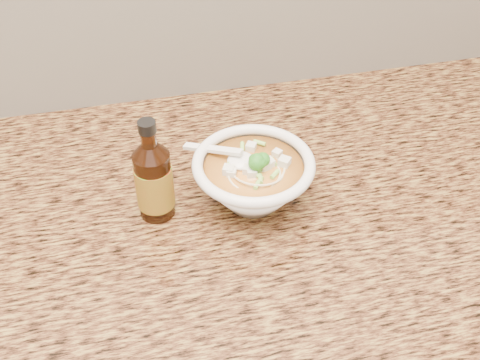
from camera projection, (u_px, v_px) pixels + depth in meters
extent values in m
cube|color=olive|center=(130.00, 230.00, 0.89)|extent=(4.00, 0.68, 0.04)
cylinder|color=white|center=(253.00, 199.00, 0.91)|extent=(0.07, 0.07, 0.01)
torus|color=white|center=(254.00, 164.00, 0.86)|extent=(0.18, 0.18, 0.02)
torus|color=beige|center=(247.00, 171.00, 0.86)|extent=(0.11, 0.11, 0.00)
torus|color=beige|center=(263.00, 174.00, 0.86)|extent=(0.07, 0.07, 0.00)
torus|color=beige|center=(250.00, 162.00, 0.88)|extent=(0.11, 0.11, 0.00)
torus|color=beige|center=(243.00, 166.00, 0.87)|extent=(0.07, 0.07, 0.00)
torus|color=beige|center=(253.00, 177.00, 0.86)|extent=(0.08, 0.08, 0.00)
torus|color=beige|center=(256.00, 168.00, 0.87)|extent=(0.06, 0.06, 0.00)
torus|color=beige|center=(259.00, 174.00, 0.86)|extent=(0.05, 0.05, 0.00)
torus|color=beige|center=(256.00, 165.00, 0.88)|extent=(0.12, 0.12, 0.00)
torus|color=beige|center=(249.00, 170.00, 0.88)|extent=(0.10, 0.10, 0.00)
cube|color=silver|center=(280.00, 164.00, 0.86)|extent=(0.02, 0.02, 0.01)
cube|color=silver|center=(246.00, 153.00, 0.88)|extent=(0.02, 0.02, 0.01)
cube|color=silver|center=(241.00, 170.00, 0.85)|extent=(0.02, 0.02, 0.01)
cube|color=silver|center=(270.00, 174.00, 0.85)|extent=(0.02, 0.02, 0.02)
cube|color=silver|center=(243.00, 160.00, 0.87)|extent=(0.02, 0.02, 0.01)
cube|color=silver|center=(267.00, 155.00, 0.88)|extent=(0.02, 0.02, 0.01)
cube|color=silver|center=(239.00, 158.00, 0.87)|extent=(0.02, 0.02, 0.01)
cube|color=silver|center=(226.00, 177.00, 0.84)|extent=(0.02, 0.02, 0.01)
cube|color=silver|center=(261.00, 187.00, 0.83)|extent=(0.02, 0.02, 0.02)
ellipsoid|color=#196014|center=(258.00, 161.00, 0.85)|extent=(0.03, 0.03, 0.03)
cylinder|color=#96DE55|center=(277.00, 159.00, 0.87)|extent=(0.01, 0.02, 0.01)
cylinder|color=#96DE55|center=(241.00, 153.00, 0.88)|extent=(0.02, 0.02, 0.01)
cylinder|color=#96DE55|center=(277.00, 172.00, 0.85)|extent=(0.02, 0.02, 0.01)
cylinder|color=#96DE55|center=(279.00, 173.00, 0.85)|extent=(0.02, 0.02, 0.01)
cylinder|color=#96DE55|center=(220.00, 163.00, 0.86)|extent=(0.01, 0.02, 0.01)
cylinder|color=#96DE55|center=(232.00, 158.00, 0.87)|extent=(0.01, 0.02, 0.01)
cylinder|color=#96DE55|center=(262.00, 188.00, 0.82)|extent=(0.01, 0.02, 0.01)
cylinder|color=#96DE55|center=(257.00, 175.00, 0.84)|extent=(0.01, 0.02, 0.01)
ellipsoid|color=white|center=(241.00, 161.00, 0.87)|extent=(0.04, 0.04, 0.01)
cube|color=white|center=(213.00, 149.00, 0.88)|extent=(0.08, 0.07, 0.03)
cylinder|color=#361607|center=(154.00, 184.00, 0.85)|extent=(0.06, 0.06, 0.11)
cylinder|color=#361607|center=(148.00, 138.00, 0.80)|extent=(0.02, 0.02, 0.02)
cylinder|color=black|center=(147.00, 127.00, 0.79)|extent=(0.03, 0.03, 0.02)
cylinder|color=red|center=(155.00, 186.00, 0.86)|extent=(0.06, 0.06, 0.07)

